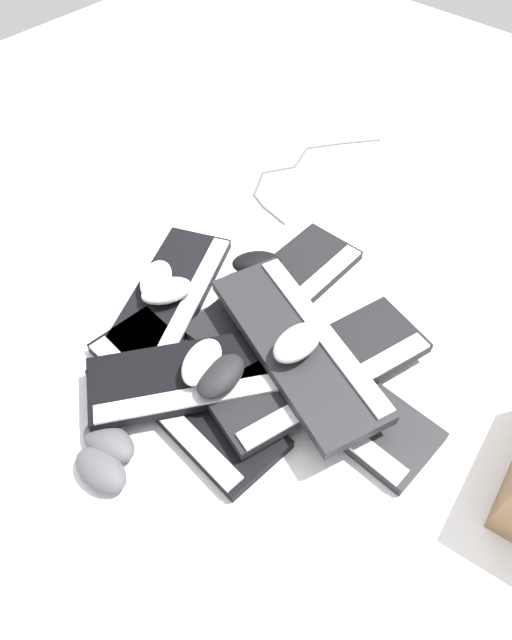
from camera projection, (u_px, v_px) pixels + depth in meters
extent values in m
plane|color=white|center=(282.00, 327.00, 1.21)|extent=(3.20, 3.20, 0.00)
cube|color=black|center=(165.00, 303.00, 1.24)|extent=(0.32, 0.46, 0.02)
cube|color=#B2B5BA|center=(189.00, 304.00, 1.22)|extent=(0.21, 0.40, 0.01)
cube|color=black|center=(185.00, 393.00, 1.09)|extent=(0.45, 0.18, 0.02)
cube|color=#B2B5BA|center=(160.00, 407.00, 1.06)|extent=(0.42, 0.07, 0.01)
cube|color=#232326|center=(328.00, 390.00, 1.10)|extent=(0.44, 0.16, 0.02)
cube|color=silver|center=(310.00, 405.00, 1.06)|extent=(0.42, 0.05, 0.01)
cube|color=black|center=(277.00, 292.00, 1.26)|extent=(0.15, 0.44, 0.02)
cube|color=silver|center=(297.00, 300.00, 1.22)|extent=(0.04, 0.42, 0.01)
cube|color=black|center=(320.00, 371.00, 1.09)|extent=(0.26, 0.46, 0.02)
cube|color=silver|center=(338.00, 388.00, 1.05)|extent=(0.15, 0.41, 0.01)
cube|color=black|center=(206.00, 374.00, 1.09)|extent=(0.38, 0.44, 0.02)
cube|color=silver|center=(210.00, 394.00, 1.04)|extent=(0.27, 0.36, 0.01)
cube|color=#232326|center=(297.00, 346.00, 1.09)|extent=(0.46, 0.29, 0.02)
cube|color=silver|center=(322.00, 331.00, 1.09)|extent=(0.41, 0.18, 0.01)
ellipsoid|color=silver|center=(202.00, 362.00, 1.06)|extent=(0.10, 0.13, 0.04)
ellipsoid|color=silver|center=(156.00, 279.00, 1.23)|extent=(0.12, 0.13, 0.04)
ellipsoid|color=silver|center=(167.00, 291.00, 1.21)|extent=(0.11, 0.13, 0.04)
ellipsoid|color=black|center=(221.00, 376.00, 1.04)|extent=(0.07, 0.11, 0.04)
ellipsoid|color=#4C4C51|center=(109.00, 442.00, 1.02)|extent=(0.12, 0.08, 0.04)
ellipsoid|color=#B7B7BC|center=(297.00, 343.00, 1.05)|extent=(0.07, 0.11, 0.04)
ellipsoid|color=black|center=(257.00, 263.00, 1.26)|extent=(0.12, 0.13, 0.04)
ellipsoid|color=#4C4C51|center=(101.00, 470.00, 0.99)|extent=(0.11, 0.07, 0.04)
cylinder|color=#59595B|center=(274.00, 214.00, 1.44)|extent=(0.08, 0.02, 0.01)
cylinder|color=#59595B|center=(259.00, 200.00, 1.47)|extent=(0.05, 0.03, 0.01)
cylinder|color=#59595B|center=(259.00, 183.00, 1.52)|extent=(0.05, 0.09, 0.01)
cylinder|color=#59595B|center=(279.00, 169.00, 1.55)|extent=(0.05, 0.08, 0.01)
cylinder|color=#59595B|center=(301.00, 157.00, 1.59)|extent=(0.04, 0.09, 0.01)
cylinder|color=#59595B|center=(323.00, 145.00, 1.62)|extent=(0.06, 0.08, 0.01)
cylinder|color=#59595B|center=(359.00, 141.00, 1.64)|extent=(0.08, 0.10, 0.01)
sphere|color=#59595B|center=(284.00, 223.00, 1.41)|extent=(0.01, 0.01, 0.01)
sphere|color=#59595B|center=(263.00, 206.00, 1.46)|extent=(0.01, 0.01, 0.01)
sphere|color=#59595B|center=(254.00, 194.00, 1.49)|extent=(0.01, 0.01, 0.01)
sphere|color=#59595B|center=(263.00, 172.00, 1.55)|extent=(0.01, 0.01, 0.01)
sphere|color=#59595B|center=(295.00, 166.00, 1.56)|extent=(0.01, 0.01, 0.01)
sphere|color=#59595B|center=(307.00, 147.00, 1.62)|extent=(0.01, 0.01, 0.01)
sphere|color=#59595B|center=(339.00, 143.00, 1.63)|extent=(0.01, 0.01, 0.01)
sphere|color=#59595B|center=(379.00, 139.00, 1.64)|extent=(0.01, 0.01, 0.01)
cylinder|color=black|center=(122.00, 335.00, 1.19)|extent=(0.08, 0.04, 0.01)
cylinder|color=black|center=(147.00, 355.00, 1.16)|extent=(0.08, 0.04, 0.01)
cylinder|color=black|center=(188.00, 360.00, 1.15)|extent=(0.07, 0.07, 0.01)
cylinder|color=black|center=(221.00, 363.00, 1.15)|extent=(0.05, 0.02, 0.01)
cylinder|color=black|center=(246.00, 381.00, 1.12)|extent=(0.08, 0.01, 0.01)
cylinder|color=black|center=(275.00, 395.00, 1.10)|extent=(0.05, 0.04, 0.01)
cylinder|color=black|center=(298.00, 407.00, 1.08)|extent=(0.06, 0.03, 0.01)
sphere|color=black|center=(117.00, 322.00, 1.21)|extent=(0.01, 0.01, 0.01)
sphere|color=black|center=(128.00, 350.00, 1.17)|extent=(0.01, 0.01, 0.01)
sphere|color=black|center=(166.00, 361.00, 1.15)|extent=(0.01, 0.01, 0.01)
sphere|color=black|center=(209.00, 358.00, 1.15)|extent=(0.01, 0.01, 0.01)
sphere|color=black|center=(233.00, 368.00, 1.14)|extent=(0.01, 0.01, 0.01)
sphere|color=black|center=(261.00, 393.00, 1.10)|extent=(0.01, 0.01, 0.01)
sphere|color=black|center=(290.00, 396.00, 1.10)|extent=(0.01, 0.01, 0.01)
sphere|color=black|center=(306.00, 419.00, 1.07)|extent=(0.01, 0.01, 0.01)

